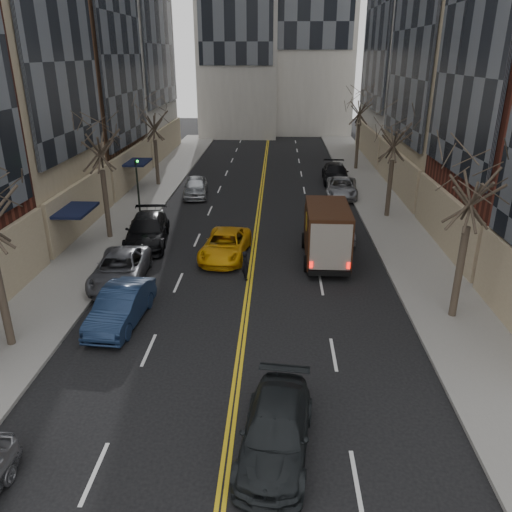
{
  "coord_description": "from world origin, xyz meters",
  "views": [
    {
      "loc": [
        1.29,
        -8.0,
        10.49
      ],
      "look_at": [
        0.4,
        12.24,
        2.2
      ],
      "focal_mm": 35.0,
      "sensor_mm": 36.0,
      "label": 1
    }
  ],
  "objects_px": {
    "taxi": "(225,245)",
    "pedestrian": "(246,265)",
    "ups_truck": "(326,233)",
    "observer_sedan": "(276,431)"
  },
  "relations": [
    {
      "from": "taxi",
      "to": "pedestrian",
      "type": "bearing_deg",
      "value": -60.42
    },
    {
      "from": "ups_truck",
      "to": "pedestrian",
      "type": "xyz_separation_m",
      "value": [
        -4.15,
        -2.64,
        -0.85
      ]
    },
    {
      "from": "taxi",
      "to": "pedestrian",
      "type": "distance_m",
      "value": 3.16
    },
    {
      "from": "observer_sedan",
      "to": "taxi",
      "type": "height_order",
      "value": "taxi"
    },
    {
      "from": "ups_truck",
      "to": "observer_sedan",
      "type": "xyz_separation_m",
      "value": [
        -2.57,
        -14.11,
        -0.92
      ]
    },
    {
      "from": "ups_truck",
      "to": "pedestrian",
      "type": "height_order",
      "value": "ups_truck"
    },
    {
      "from": "observer_sedan",
      "to": "pedestrian",
      "type": "distance_m",
      "value": 11.58
    },
    {
      "from": "pedestrian",
      "to": "ups_truck",
      "type": "bearing_deg",
      "value": -75.59
    },
    {
      "from": "ups_truck",
      "to": "observer_sedan",
      "type": "height_order",
      "value": "ups_truck"
    },
    {
      "from": "ups_truck",
      "to": "pedestrian",
      "type": "relative_size",
      "value": 3.88
    }
  ]
}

